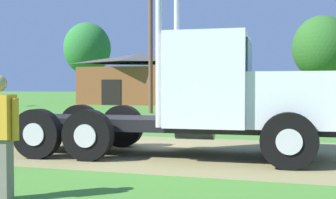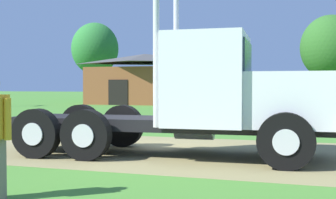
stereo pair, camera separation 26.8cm
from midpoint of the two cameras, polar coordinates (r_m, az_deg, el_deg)
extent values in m
plane|color=#46812E|center=(11.37, -2.12, -6.63)|extent=(200.00, 200.00, 0.00)
cube|color=#8B8051|center=(11.36, -2.13, -6.62)|extent=(120.00, 5.82, 0.01)
cube|color=black|center=(10.44, 0.56, -3.18)|extent=(7.68, 1.92, 0.28)
cube|color=white|center=(10.09, 16.41, -0.01)|extent=(2.03, 2.10, 1.20)
cube|color=white|center=(10.20, 6.04, 2.55)|extent=(1.87, 2.38, 2.08)
cube|color=#2D3D4C|center=(10.12, 11.09, 4.89)|extent=(0.14, 1.91, 0.92)
cylinder|color=silver|center=(11.30, 1.75, 5.33)|extent=(0.14, 0.14, 3.21)
cylinder|color=silver|center=(9.55, -0.74, 5.98)|extent=(0.14, 0.14, 3.21)
cylinder|color=silver|center=(11.33, 4.17, -3.90)|extent=(1.03, 0.57, 0.52)
cylinder|color=black|center=(11.28, 15.73, -3.85)|extent=(1.15, 0.36, 1.14)
cylinder|color=silver|center=(11.44, 15.72, -3.77)|extent=(0.51, 0.07, 0.51)
cylinder|color=black|center=(9.01, 15.94, -5.26)|extent=(1.15, 0.36, 1.14)
cylinder|color=silver|center=(8.85, 15.96, -5.39)|extent=(0.51, 0.07, 0.51)
cylinder|color=black|center=(12.49, -10.71, -3.27)|extent=(1.15, 0.36, 1.14)
cylinder|color=silver|center=(12.64, -10.39, -3.21)|extent=(0.51, 0.07, 0.51)
cylinder|color=black|center=(10.49, -16.12, -4.27)|extent=(1.15, 0.36, 1.14)
cylinder|color=silver|center=(10.36, -16.57, -4.35)|extent=(0.51, 0.07, 0.51)
cylinder|color=black|center=(12.01, -5.31, -3.45)|extent=(1.15, 0.36, 1.14)
cylinder|color=silver|center=(12.16, -5.05, -3.38)|extent=(0.51, 0.07, 0.51)
cylinder|color=black|center=(9.91, -9.89, -4.58)|extent=(1.15, 0.36, 1.14)
cylinder|color=silver|center=(9.76, -10.28, -4.68)|extent=(0.51, 0.07, 0.51)
cylinder|color=gold|center=(6.65, -19.10, -2.42)|extent=(0.10, 0.10, 0.61)
cube|color=brown|center=(39.90, -2.85, 1.79)|extent=(9.73, 5.54, 3.32)
pyramid|color=#464646|center=(39.97, -2.86, 5.37)|extent=(10.22, 5.81, 0.83)
cube|color=black|center=(37.89, -6.33, 0.94)|extent=(1.80, 0.08, 2.20)
cylinder|color=brown|center=(26.65, -1.28, 8.09)|extent=(0.26, 0.26, 9.17)
cylinder|color=#513823|center=(50.93, -9.33, 2.04)|extent=(0.44, 0.44, 3.79)
ellipsoid|color=#2B7530|center=(51.10, -9.35, 6.57)|extent=(5.37, 5.37, 5.91)
cylinder|color=#513823|center=(49.15, 7.93, 1.57)|extent=(0.44, 0.44, 2.97)
ellipsoid|color=#2E7120|center=(49.25, 7.95, 5.44)|extent=(4.59, 4.59, 5.04)
cylinder|color=#513823|center=(44.35, 20.51, 1.54)|extent=(0.44, 0.44, 3.11)
ellipsoid|color=#2D6223|center=(44.50, 20.57, 6.41)|extent=(5.55, 5.55, 6.11)
camera|label=1|loc=(0.13, -89.36, 0.02)|focal=46.73mm
camera|label=2|loc=(0.13, 90.64, -0.02)|focal=46.73mm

